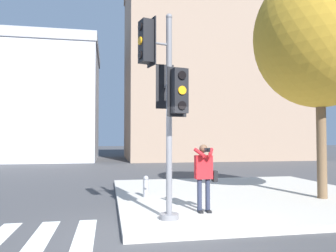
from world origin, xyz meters
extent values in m
plane|color=#424244|center=(0.00, 0.00, 0.00)|extent=(160.00, 160.00, 0.00)
cube|color=#BCB7AD|center=(3.50, 3.50, 0.07)|extent=(8.00, 8.00, 0.14)
cube|color=silver|center=(-1.20, -0.08, 0.00)|extent=(0.38, 2.95, 0.01)
cube|color=silver|center=(-2.00, -0.08, 0.00)|extent=(0.38, 2.95, 0.01)
cylinder|color=slate|center=(0.53, 0.59, 0.20)|extent=(0.41, 0.41, 0.12)
cylinder|color=slate|center=(0.53, 0.59, 2.37)|extent=(0.13, 0.13, 4.23)
sphere|color=slate|center=(0.53, 0.59, 4.53)|extent=(0.14, 0.14, 0.14)
cylinder|color=slate|center=(0.52, 0.83, 3.06)|extent=(0.07, 0.37, 0.05)
cube|color=black|center=(0.50, 1.14, 3.06)|extent=(0.31, 0.25, 0.90)
cube|color=black|center=(0.51, 1.00, 3.06)|extent=(0.42, 0.05, 1.02)
cylinder|color=black|center=(0.49, 1.27, 3.36)|extent=(0.17, 0.04, 0.17)
cylinder|color=orange|center=(0.49, 1.27, 3.06)|extent=(0.17, 0.04, 0.17)
cylinder|color=black|center=(0.49, 1.27, 2.76)|extent=(0.17, 0.04, 0.17)
cylinder|color=slate|center=(0.58, 0.34, 2.82)|extent=(0.12, 0.37, 0.05)
cube|color=black|center=(0.64, 0.05, 2.82)|extent=(0.34, 0.30, 0.90)
cube|color=black|center=(0.61, 0.18, 2.82)|extent=(0.42, 0.11, 1.02)
cylinder|color=black|center=(0.66, -0.08, 3.12)|extent=(0.17, 0.06, 0.17)
cylinder|color=orange|center=(0.66, -0.08, 2.82)|extent=(0.17, 0.06, 0.17)
cylinder|color=black|center=(0.66, -0.08, 2.52)|extent=(0.17, 0.06, 0.17)
cylinder|color=slate|center=(0.29, 0.52, 3.91)|extent=(0.36, 0.15, 0.05)
cube|color=black|center=(0.00, 0.43, 3.91)|extent=(0.32, 0.36, 0.90)
cube|color=black|center=(0.13, 0.47, 3.91)|extent=(0.14, 0.41, 1.02)
cylinder|color=black|center=(-0.13, 0.39, 4.21)|extent=(0.08, 0.17, 0.17)
cylinder|color=orange|center=(-0.13, 0.39, 3.91)|extent=(0.08, 0.17, 0.17)
cylinder|color=black|center=(-0.13, 0.39, 3.61)|extent=(0.08, 0.17, 0.17)
cube|color=black|center=(1.36, 1.07, 0.16)|extent=(0.09, 0.24, 0.05)
cube|color=black|center=(1.56, 1.07, 0.16)|extent=(0.09, 0.24, 0.05)
cylinder|color=#282D42|center=(1.36, 1.13, 0.53)|extent=(0.11, 0.11, 0.78)
cylinder|color=#282D42|center=(1.56, 1.13, 0.53)|extent=(0.11, 0.11, 0.78)
cube|color=red|center=(1.46, 1.13, 1.19)|extent=(0.40, 0.22, 0.55)
sphere|color=brown|center=(1.46, 1.13, 1.63)|extent=(0.20, 0.20, 0.20)
cube|color=black|center=(1.46, 0.82, 1.61)|extent=(0.12, 0.10, 0.09)
cylinder|color=black|center=(1.46, 0.75, 1.61)|extent=(0.06, 0.08, 0.06)
cylinder|color=red|center=(1.32, 0.99, 1.54)|extent=(0.23, 0.35, 0.22)
cylinder|color=red|center=(1.59, 0.99, 1.54)|extent=(0.23, 0.35, 0.22)
cube|color=black|center=(1.74, 1.15, 0.97)|extent=(0.10, 0.20, 0.26)
cylinder|color=brown|center=(5.36, 2.22, 1.84)|extent=(0.27, 0.27, 3.41)
ellipsoid|color=#BC8E28|center=(5.36, 2.22, 4.88)|extent=(3.82, 3.82, 4.20)
cylinder|color=#99999E|center=(0.34, 3.34, 0.39)|extent=(0.17, 0.17, 0.50)
sphere|color=#99999E|center=(0.34, 3.34, 0.69)|extent=(0.15, 0.15, 0.15)
cylinder|color=#99999E|center=(0.34, 3.23, 0.45)|extent=(0.07, 0.06, 0.07)
cube|color=#BCBCC1|center=(-7.55, 24.40, 4.73)|extent=(11.58, 10.10, 9.47)
cube|color=#A3A3A8|center=(-7.55, 24.40, 9.87)|extent=(11.78, 10.30, 0.80)
cube|color=gray|center=(9.22, 23.97, 8.20)|extent=(16.56, 10.35, 16.40)
camera|label=1|loc=(-0.77, -6.36, 1.86)|focal=35.00mm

